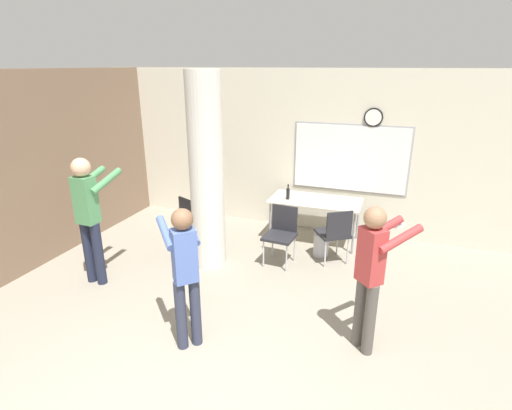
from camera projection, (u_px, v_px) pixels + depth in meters
name	position (u px, v px, depth m)	size (l,w,h in m)	color
wall_left_accent	(40.00, 169.00, 5.84)	(0.12, 7.00, 2.80)	#7A604C
wall_back	(313.00, 152.00, 6.99)	(8.00, 0.15, 2.80)	beige
support_pillar	(206.00, 174.00, 5.61)	(0.49, 0.49, 2.80)	silver
folding_table	(315.00, 203.00, 6.64)	(1.49, 0.75, 0.72)	beige
bottle_on_table	(288.00, 194.00, 6.64)	(0.06, 0.06, 0.26)	black
waste_bin	(321.00, 244.00, 6.26)	(0.24, 0.24, 0.38)	#B2B2B7
chair_table_front	(281.00, 231.00, 5.94)	(0.47, 0.47, 0.87)	#232328
chair_table_right	(335.00, 231.00, 5.92)	(0.61, 0.61, 0.87)	#232328
chair_near_pillar	(194.00, 218.00, 6.42)	(0.59, 0.59, 0.87)	#232328
person_playing_side	(372.00, 269.00, 3.96)	(0.61, 0.62, 1.60)	#514C47
person_playing_front	(185.00, 268.00, 4.02)	(0.61, 0.60, 1.56)	#2D3347
person_watching_back	(89.00, 212.00, 5.23)	(0.40, 0.66, 1.75)	#1E2338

